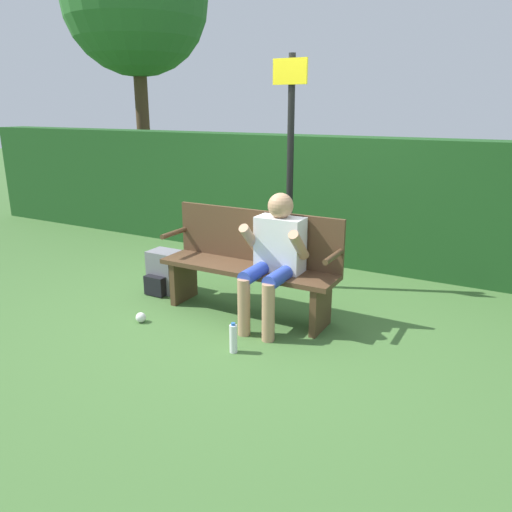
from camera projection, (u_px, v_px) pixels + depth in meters
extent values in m
plane|color=#426B33|center=(247.00, 314.00, 4.79)|extent=(40.00, 40.00, 0.00)
cube|color=#1E4C1E|center=(328.00, 200.00, 6.28)|extent=(12.00, 0.47, 1.56)
cube|color=#513823|center=(247.00, 269.00, 4.66)|extent=(1.73, 0.43, 0.05)
cube|color=#513823|center=(257.00, 236.00, 4.74)|extent=(1.73, 0.04, 0.50)
cube|color=#513823|center=(184.00, 280.00, 5.07)|extent=(0.06, 0.38, 0.43)
cube|color=#513823|center=(321.00, 307.00, 4.38)|extent=(0.06, 0.38, 0.43)
cylinder|color=#513823|center=(174.00, 233.00, 4.98)|extent=(0.05, 0.38, 0.05)
cylinder|color=#513823|center=(333.00, 256.00, 4.20)|extent=(0.05, 0.38, 0.05)
cube|color=silver|center=(280.00, 244.00, 4.47)|extent=(0.43, 0.22, 0.49)
sphere|color=tan|center=(281.00, 206.00, 4.37)|extent=(0.23, 0.23, 0.23)
cylinder|color=#2D47B7|center=(256.00, 272.00, 4.40)|extent=(0.13, 0.45, 0.13)
cylinder|color=#2D47B7|center=(281.00, 276.00, 4.29)|extent=(0.13, 0.45, 0.13)
cylinder|color=tan|center=(244.00, 307.00, 4.28)|extent=(0.11, 0.11, 0.51)
cylinder|color=tan|center=(268.00, 312.00, 4.17)|extent=(0.11, 0.11, 0.51)
cylinder|color=tan|center=(250.00, 238.00, 4.46)|extent=(0.09, 0.31, 0.31)
cylinder|color=tan|center=(299.00, 245.00, 4.24)|extent=(0.09, 0.31, 0.31)
cube|color=slate|center=(165.00, 271.00, 5.32)|extent=(0.31, 0.25, 0.45)
cube|color=black|center=(155.00, 286.00, 5.21)|extent=(0.23, 0.09, 0.20)
cylinder|color=white|center=(233.00, 339.00, 4.01)|extent=(0.06, 0.06, 0.24)
cylinder|color=#2D66B2|center=(233.00, 324.00, 3.97)|extent=(0.03, 0.03, 0.02)
cylinder|color=black|center=(290.00, 177.00, 5.20)|extent=(0.07, 0.07, 2.41)
cube|color=yellow|center=(290.00, 71.00, 4.86)|extent=(0.36, 0.02, 0.25)
cylinder|color=#4C3823|center=(144.00, 131.00, 9.46)|extent=(0.25, 0.25, 2.93)
sphere|color=#2D6B2D|center=(135.00, 0.00, 8.82)|extent=(2.58, 2.58, 2.58)
sphere|color=silver|center=(141.00, 317.00, 4.59)|extent=(0.09, 0.09, 0.09)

